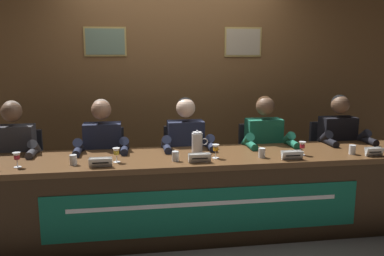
# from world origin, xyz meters

# --- Properties ---
(ground_plane) EXTENTS (12.00, 12.00, 0.00)m
(ground_plane) POSITION_xyz_m (0.00, 0.00, 0.00)
(ground_plane) COLOR #70665B
(wall_back_panelled) EXTENTS (5.58, 0.14, 2.60)m
(wall_back_panelled) POSITION_xyz_m (-0.00, 1.32, 1.30)
(wall_back_panelled) COLOR brown
(wall_back_panelled) RESTS_ON ground_plane
(conference_table) EXTENTS (4.38, 0.74, 0.74)m
(conference_table) POSITION_xyz_m (0.00, -0.12, 0.51)
(conference_table) COLOR brown
(conference_table) RESTS_ON ground_plane
(chair_far_left) EXTENTS (0.44, 0.44, 0.88)m
(chair_far_left) POSITION_xyz_m (-1.63, 0.55, 0.42)
(chair_far_left) COLOR black
(chair_far_left) RESTS_ON ground_plane
(panelist_far_left) EXTENTS (0.51, 0.48, 1.21)m
(panelist_far_left) POSITION_xyz_m (-1.63, 0.36, 0.70)
(panelist_far_left) COLOR black
(panelist_far_left) RESTS_ON ground_plane
(juice_glass_far_left) EXTENTS (0.06, 0.06, 0.12)m
(juice_glass_far_left) POSITION_xyz_m (-1.46, -0.17, 0.82)
(juice_glass_far_left) COLOR white
(juice_glass_far_left) RESTS_ON conference_table
(chair_left) EXTENTS (0.44, 0.44, 0.88)m
(chair_left) POSITION_xyz_m (-0.82, 0.55, 0.42)
(chair_left) COLOR black
(chair_left) RESTS_ON ground_plane
(panelist_left) EXTENTS (0.51, 0.48, 1.21)m
(panelist_left) POSITION_xyz_m (-0.82, 0.36, 0.70)
(panelist_left) COLOR black
(panelist_left) RESTS_ON ground_plane
(nameplate_left) EXTENTS (0.19, 0.06, 0.08)m
(nameplate_left) POSITION_xyz_m (-0.79, -0.27, 0.78)
(nameplate_left) COLOR white
(nameplate_left) RESTS_ON conference_table
(juice_glass_left) EXTENTS (0.06, 0.06, 0.12)m
(juice_glass_left) POSITION_xyz_m (-0.67, -0.14, 0.82)
(juice_glass_left) COLOR white
(juice_glass_left) RESTS_ON conference_table
(water_cup_left) EXTENTS (0.06, 0.06, 0.08)m
(water_cup_left) POSITION_xyz_m (-1.02, -0.16, 0.77)
(water_cup_left) COLOR silver
(water_cup_left) RESTS_ON conference_table
(chair_center) EXTENTS (0.44, 0.44, 0.88)m
(chair_center) POSITION_xyz_m (0.00, 0.55, 0.42)
(chair_center) COLOR black
(chair_center) RESTS_ON ground_plane
(panelist_center) EXTENTS (0.51, 0.48, 1.21)m
(panelist_center) POSITION_xyz_m (0.00, 0.36, 0.70)
(panelist_center) COLOR black
(panelist_center) RESTS_ON ground_plane
(nameplate_center) EXTENTS (0.19, 0.06, 0.08)m
(nameplate_center) POSITION_xyz_m (0.03, -0.25, 0.78)
(nameplate_center) COLOR white
(nameplate_center) RESTS_ON conference_table
(juice_glass_center) EXTENTS (0.06, 0.06, 0.12)m
(juice_glass_center) POSITION_xyz_m (0.19, -0.13, 0.82)
(juice_glass_center) COLOR white
(juice_glass_center) RESTS_ON conference_table
(water_cup_center) EXTENTS (0.06, 0.06, 0.08)m
(water_cup_center) POSITION_xyz_m (-0.17, -0.17, 0.77)
(water_cup_center) COLOR silver
(water_cup_center) RESTS_ON conference_table
(chair_right) EXTENTS (0.44, 0.44, 0.88)m
(chair_right) POSITION_xyz_m (0.82, 0.55, 0.42)
(chair_right) COLOR black
(chair_right) RESTS_ON ground_plane
(panelist_right) EXTENTS (0.51, 0.48, 1.21)m
(panelist_right) POSITION_xyz_m (0.82, 0.36, 0.70)
(panelist_right) COLOR black
(panelist_right) RESTS_ON ground_plane
(nameplate_right) EXTENTS (0.19, 0.06, 0.08)m
(nameplate_right) POSITION_xyz_m (0.84, -0.28, 0.78)
(nameplate_right) COLOR white
(nameplate_right) RESTS_ON conference_table
(juice_glass_right) EXTENTS (0.06, 0.06, 0.12)m
(juice_glass_right) POSITION_xyz_m (0.98, -0.15, 0.82)
(juice_glass_right) COLOR white
(juice_glass_right) RESTS_ON conference_table
(water_cup_right) EXTENTS (0.06, 0.06, 0.08)m
(water_cup_right) POSITION_xyz_m (0.60, -0.17, 0.77)
(water_cup_right) COLOR silver
(water_cup_right) RESTS_ON conference_table
(chair_far_right) EXTENTS (0.44, 0.44, 0.88)m
(chair_far_right) POSITION_xyz_m (1.63, 0.55, 0.42)
(chair_far_right) COLOR black
(chair_far_right) RESTS_ON ground_plane
(panelist_far_right) EXTENTS (0.51, 0.48, 1.21)m
(panelist_far_right) POSITION_xyz_m (1.63, 0.36, 0.70)
(panelist_far_right) COLOR black
(panelist_far_right) RESTS_ON ground_plane
(nameplate_far_right) EXTENTS (0.16, 0.06, 0.08)m
(nameplate_far_right) POSITION_xyz_m (1.61, -0.27, 0.78)
(nameplate_far_right) COLOR white
(nameplate_far_right) RESTS_ON conference_table
(water_cup_far_right) EXTENTS (0.06, 0.06, 0.08)m
(water_cup_far_right) POSITION_xyz_m (1.45, -0.18, 0.77)
(water_cup_far_right) COLOR silver
(water_cup_far_right) RESTS_ON conference_table
(water_pitcher_central) EXTENTS (0.15, 0.10, 0.21)m
(water_pitcher_central) POSITION_xyz_m (0.06, 0.09, 0.83)
(water_pitcher_central) COLOR silver
(water_pitcher_central) RESTS_ON conference_table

